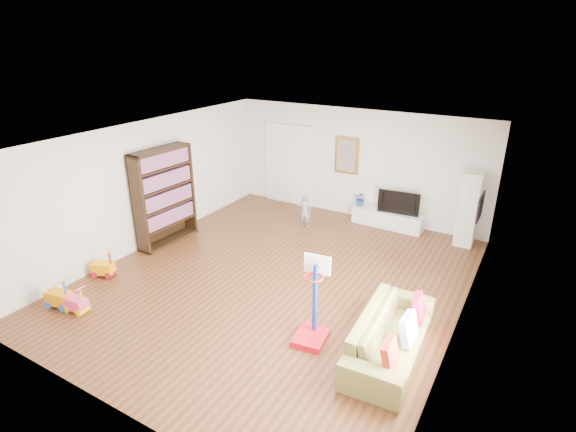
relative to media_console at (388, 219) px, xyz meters
The scene contains 25 objects.
floor 3.61m from the media_console, 105.95° to the right, with size 6.50×7.50×0.00m, color brown.
ceiling 4.39m from the media_console, 105.95° to the right, with size 6.50×7.50×0.00m, color white.
wall_back 1.55m from the media_console, 163.99° to the left, with size 6.50×0.00×2.70m, color silver.
wall_front 7.37m from the media_console, 97.82° to the right, with size 6.50×0.00×2.70m, color white.
wall_left 5.60m from the media_console, 140.74° to the right, with size 0.00×7.50×2.70m, color white.
wall_right 4.29m from the media_console, 56.90° to the right, with size 0.00×7.50×2.70m, color silver.
navy_accent 3.47m from the media_console, 42.63° to the right, with size 0.01×3.20×1.70m, color black.
olive_wainscot 3.07m from the media_console, 42.63° to the right, with size 0.01×3.20×1.00m, color brown.
doorway 3.02m from the media_console, behind, with size 1.45×0.06×2.10m, color white.
painting_back 1.85m from the media_console, 168.86° to the left, with size 0.62×0.06×0.92m, color gold.
artwork_right 3.17m from the media_console, 40.57° to the right, with size 0.04×0.56×0.46m, color #7F3F8C.
media_console is the anchor object (origin of this frame).
tall_cabinet 1.89m from the media_console, ahead, with size 0.39×0.39×1.66m, color white.
bookshelf 5.22m from the media_console, 140.41° to the right, with size 0.38×1.45×2.12m, color black.
sofa 4.73m from the media_console, 70.93° to the right, with size 2.19×0.86×0.64m, color olive.
basketball_hoop 4.84m from the media_console, 84.99° to the right, with size 0.47×0.57×1.37m, color red.
ride_on_yellow 6.41m from the media_console, 127.83° to the right, with size 0.40×0.25×0.53m, color #FF9E08.
ride_on_orange 7.18m from the media_console, 121.11° to the right, with size 0.41×0.25×0.55m, color orange.
ride_on_pink 6.95m from the media_console, 118.63° to the right, with size 0.37×0.23×0.50m, color #FF3E70.
child 2.02m from the media_console, 147.04° to the right, with size 0.32×0.21×0.87m, color slate.
tv 0.53m from the media_console, ahead, with size 0.97×0.13×0.56m, color black.
vase_plant 0.81m from the media_console, behind, with size 0.32×0.28×0.35m, color #234290.
pillow_left 5.42m from the media_console, 71.29° to the right, with size 0.10×0.38×0.38m, color #AC2414.
pillow_center 4.82m from the media_console, 68.18° to the right, with size 0.11×0.41×0.41m, color silver.
pillow_right 4.27m from the media_console, 65.44° to the right, with size 0.10×0.38×0.38m, color #BA0026.
Camera 1 is at (3.94, -6.36, 4.35)m, focal length 28.00 mm.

